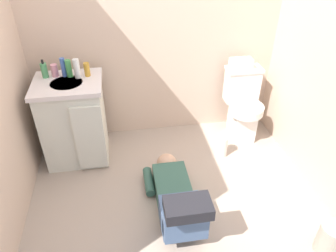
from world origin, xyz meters
The scene contains 15 objects.
ground_plane centered at (0.00, 0.00, -0.02)m, with size 2.95×3.06×0.04m, color #A39181.
wall_back centered at (0.00, 1.07, 1.20)m, with size 2.61×0.08×2.40m, color beige.
toilet centered at (0.87, 0.77, 0.37)m, with size 0.36×0.46×0.75m.
vanity_cabinet centered at (-0.83, 0.68, 0.42)m, with size 0.60×0.53×0.82m.
faucet centered at (-0.83, 0.82, 0.87)m, with size 0.02×0.02×0.10m, color silver.
person_plumber centered at (-0.02, -0.22, 0.18)m, with size 0.39×1.06×0.52m.
tissue_box centered at (0.82, 0.86, 0.80)m, with size 0.22×0.11×0.10m, color silver.
soap_dispenser centered at (-1.02, 0.80, 0.89)m, with size 0.06×0.06×0.17m.
bottle_pink centered at (-0.94, 0.81, 0.88)m, with size 0.06×0.06×0.11m, color pink.
bottle_blue centered at (-0.86, 0.80, 0.91)m, with size 0.04×0.04×0.17m, color #4165B7.
bottle_green centered at (-0.81, 0.78, 0.90)m, with size 0.05×0.05×0.16m, color #47A153.
bottle_white centered at (-0.74, 0.75, 0.91)m, with size 0.06×0.06×0.17m, color silver.
bottle_amber centered at (-0.66, 0.77, 0.88)m, with size 0.05×0.05×0.12m, color #C08C2C.
trash_can centered at (1.00, -0.73, 0.13)m, with size 0.18×0.18×0.25m, color #A09787.
paper_towel_roll centered at (0.57, 0.45, 0.11)m, with size 0.11×0.11×0.22m, color white.
Camera 1 is at (-0.36, -1.94, 2.08)m, focal length 34.10 mm.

